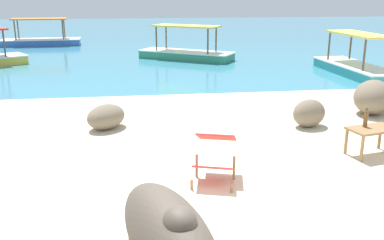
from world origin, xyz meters
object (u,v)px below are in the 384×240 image
low_bench_table (373,132)px  bottle (366,120)px  deck_chair_near (215,154)px  boat_blue (41,40)px  boat_green (186,52)px  boat_teal (355,66)px  cow (170,239)px

low_bench_table → bottle: 0.23m
bottle → deck_chair_near: size_ratio=0.33×
boat_blue → boat_green: bearing=137.0°
low_bench_table → bottle: size_ratio=2.83×
boat_blue → boat_teal: (11.26, -9.28, 0.00)m
boat_blue → bottle: bearing=113.6°
low_bench_table → deck_chair_near: size_ratio=0.94×
low_bench_table → boat_teal: (3.22, 6.70, -0.12)m
cow → low_bench_table: size_ratio=2.26×
cow → boat_teal: 11.90m
cow → bottle: (3.35, 3.22, -0.13)m
cow → boat_blue: bearing=178.1°
deck_chair_near → boat_green: 11.25m
bottle → boat_green: 10.64m
cow → boat_teal: boat_teal is taller
cow → boat_blue: boat_blue is taller
cow → boat_green: 13.87m
bottle → deck_chair_near: bearing=-164.8°
bottle → boat_teal: boat_teal is taller
boat_blue → boat_teal: bearing=137.6°
bottle → low_bench_table: bearing=-37.4°
deck_chair_near → boat_green: boat_green is taller
boat_teal → boat_blue: bearing=-131.4°
boat_blue → boat_green: size_ratio=1.01×
boat_blue → boat_teal: same height
cow → deck_chair_near: size_ratio=2.13×
bottle → boat_blue: boat_blue is taller
deck_chair_near → boat_blue: (-5.42, 16.59, -0.13)m
low_bench_table → cow: bearing=-150.6°
low_bench_table → bottle: bottle is taller
cow → deck_chair_near: 2.69m
low_bench_table → boat_blue: bearing=103.8°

